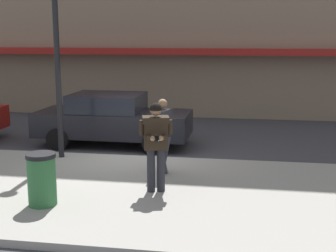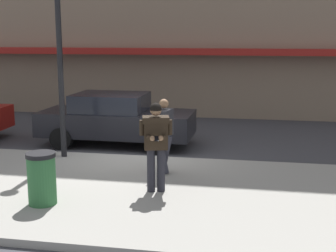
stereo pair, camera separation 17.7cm
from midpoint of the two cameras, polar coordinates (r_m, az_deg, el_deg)
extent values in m
plane|color=#3D3D42|center=(12.49, -4.24, -3.99)|extent=(80.00, 80.00, 0.00)
cube|color=#99968E|center=(9.60, -2.39, -8.23)|extent=(32.00, 5.30, 0.14)
cube|color=silver|center=(12.35, 0.34, -4.12)|extent=(28.00, 0.12, 0.01)
cube|color=maroon|center=(17.98, 3.44, 9.04)|extent=(26.60, 0.70, 0.24)
cube|color=black|center=(13.91, -7.01, 0.36)|extent=(4.53, 1.89, 0.70)
cube|color=black|center=(13.87, -7.78, 2.86)|extent=(2.09, 1.67, 0.52)
cylinder|color=black|center=(14.46, -0.68, -0.56)|extent=(0.64, 0.23, 0.64)
cylinder|color=black|center=(12.83, -2.13, -2.09)|extent=(0.64, 0.23, 0.64)
cylinder|color=black|center=(15.23, -11.05, -0.18)|extent=(0.64, 0.23, 0.64)
cylinder|color=black|center=(13.68, -13.62, -1.56)|extent=(0.64, 0.23, 0.64)
cylinder|color=#23232B|center=(9.40, -1.41, -5.39)|extent=(0.16, 0.16, 0.88)
cylinder|color=#23232B|center=(9.39, -2.63, -5.42)|extent=(0.16, 0.16, 0.88)
cube|color=black|center=(9.21, -2.05, -0.86)|extent=(0.52, 0.41, 0.64)
cube|color=black|center=(9.15, -2.06, 0.79)|extent=(0.59, 0.46, 0.12)
cylinder|color=black|center=(9.20, -0.38, -0.16)|extent=(0.11, 0.11, 0.30)
cylinder|color=black|center=(9.07, -1.06, -1.30)|extent=(0.17, 0.32, 0.10)
sphere|color=#8C6647|center=(8.93, -1.42, -1.50)|extent=(0.10, 0.10, 0.10)
cylinder|color=black|center=(9.17, -3.74, -0.22)|extent=(0.11, 0.11, 0.30)
cylinder|color=black|center=(9.05, -2.93, -1.34)|extent=(0.17, 0.32, 0.10)
sphere|color=#8C6647|center=(8.92, -2.46, -1.52)|extent=(0.10, 0.10, 0.10)
cube|color=black|center=(8.88, -1.93, -1.57)|extent=(0.11, 0.16, 0.07)
sphere|color=#8C6647|center=(9.09, -2.06, 1.94)|extent=(0.22, 0.22, 0.22)
sphere|color=black|center=(9.09, -2.06, 2.12)|extent=(0.23, 0.23, 0.23)
cylinder|color=#33333D|center=(10.74, -0.90, -3.33)|extent=(0.35, 0.23, 0.87)
cylinder|color=#33333D|center=(10.58, -1.33, -3.55)|extent=(0.35, 0.23, 0.87)
cube|color=#2D2D33|center=(10.50, -1.12, 0.42)|extent=(0.38, 0.48, 0.60)
cylinder|color=#2D2D33|center=(10.74, -0.53, 0.22)|extent=(0.10, 0.10, 0.58)
cylinder|color=#2D2D33|center=(10.30, -1.74, -0.25)|extent=(0.10, 0.10, 0.58)
sphere|color=#8C6647|center=(10.43, -1.13, 2.74)|extent=(0.21, 0.21, 0.21)
cube|color=brown|center=(10.29, -1.96, -0.95)|extent=(0.18, 0.26, 0.32)
cylinder|color=black|center=(12.05, -13.72, 6.96)|extent=(0.14, 0.14, 4.60)
cylinder|color=#2D6638|center=(8.99, -15.67, -6.51)|extent=(0.52, 0.52, 0.90)
cylinder|color=black|center=(8.86, -15.83, -3.49)|extent=(0.55, 0.55, 0.08)
camera|label=1|loc=(0.09, -90.55, -0.11)|focal=50.00mm
camera|label=2|loc=(0.09, 89.45, 0.11)|focal=50.00mm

